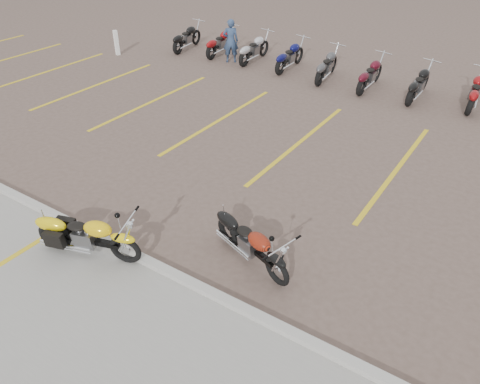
% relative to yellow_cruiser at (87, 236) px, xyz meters
% --- Properties ---
extents(ground, '(100.00, 100.00, 0.00)m').
position_rel_yellow_cruiser_xyz_m(ground, '(1.15, 2.40, -0.44)').
color(ground, brown).
rests_on(ground, ground).
extents(concrete_apron, '(60.00, 5.00, 0.01)m').
position_rel_yellow_cruiser_xyz_m(concrete_apron, '(1.15, -2.10, -0.43)').
color(concrete_apron, '#9E9B93').
rests_on(concrete_apron, ground).
extents(curb, '(60.00, 0.18, 0.12)m').
position_rel_yellow_cruiser_xyz_m(curb, '(1.15, 0.40, -0.38)').
color(curb, '#ADAAA3').
rests_on(curb, ground).
extents(parking_stripes, '(38.00, 5.50, 0.01)m').
position_rel_yellow_cruiser_xyz_m(parking_stripes, '(1.15, 6.40, -0.43)').
color(parking_stripes, gold).
rests_on(parking_stripes, ground).
extents(yellow_cruiser, '(2.08, 0.76, 0.88)m').
position_rel_yellow_cruiser_xyz_m(yellow_cruiser, '(0.00, 0.00, 0.00)').
color(yellow_cruiser, black).
rests_on(yellow_cruiser, ground).
extents(flame_cruiser, '(1.94, 0.79, 0.83)m').
position_rel_yellow_cruiser_xyz_m(flame_cruiser, '(2.65, 1.54, -0.02)').
color(flame_cruiser, black).
rests_on(flame_cruiser, ground).
extents(person_a, '(0.73, 0.69, 1.67)m').
position_rel_yellow_cruiser_xyz_m(person_a, '(-4.47, 11.24, 0.40)').
color(person_a, navy).
rests_on(person_a, ground).
extents(bollard, '(0.19, 0.19, 1.00)m').
position_rel_yellow_cruiser_xyz_m(bollard, '(-8.98, 9.42, 0.06)').
color(bollard, white).
rests_on(bollard, ground).
extents(bg_bike_row, '(18.91, 2.03, 1.10)m').
position_rel_yellow_cruiser_xyz_m(bg_bike_row, '(2.03, 11.54, 0.11)').
color(bg_bike_row, black).
rests_on(bg_bike_row, ground).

